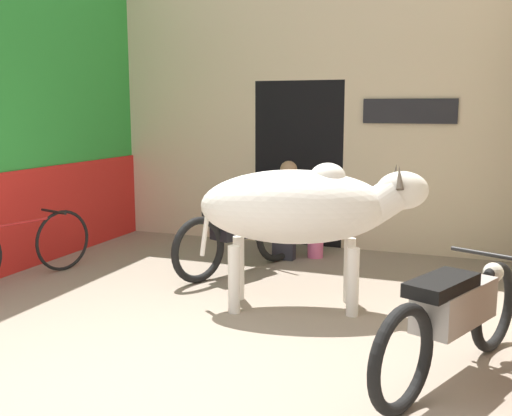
{
  "coord_description": "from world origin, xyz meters",
  "views": [
    {
      "loc": [
        2.23,
        -3.19,
        1.84
      ],
      "look_at": [
        0.26,
        2.01,
        0.91
      ],
      "focal_mm": 42.0,
      "sensor_mm": 36.0,
      "label": 1
    }
  ],
  "objects_px": {
    "motorcycle_near": "(454,315)",
    "shopkeeper_seated": "(287,206)",
    "motorcycle_far": "(240,232)",
    "cow": "(303,207)",
    "bicycle": "(19,248)",
    "plastic_stool": "(316,238)"
  },
  "relations": [
    {
      "from": "motorcycle_near",
      "to": "shopkeeper_seated",
      "type": "xyz_separation_m",
      "value": [
        -2.1,
        2.84,
        0.18
      ]
    },
    {
      "from": "plastic_stool",
      "to": "motorcycle_near",
      "type": "bearing_deg",
      "value": -59.18
    },
    {
      "from": "cow",
      "to": "shopkeeper_seated",
      "type": "bearing_deg",
      "value": 112.05
    },
    {
      "from": "motorcycle_near",
      "to": "motorcycle_far",
      "type": "xyz_separation_m",
      "value": [
        -2.39,
        2.02,
        0.0
      ]
    },
    {
      "from": "motorcycle_far",
      "to": "shopkeeper_seated",
      "type": "xyz_separation_m",
      "value": [
        0.29,
        0.82,
        0.18
      ]
    },
    {
      "from": "shopkeeper_seated",
      "to": "motorcycle_far",
      "type": "bearing_deg",
      "value": -109.42
    },
    {
      "from": "cow",
      "to": "bicycle",
      "type": "distance_m",
      "value": 3.14
    },
    {
      "from": "motorcycle_near",
      "to": "plastic_stool",
      "type": "xyz_separation_m",
      "value": [
        -1.76,
        2.95,
        -0.21
      ]
    },
    {
      "from": "bicycle",
      "to": "plastic_stool",
      "type": "relative_size",
      "value": 3.75
    },
    {
      "from": "cow",
      "to": "motorcycle_far",
      "type": "distance_m",
      "value": 1.47
    },
    {
      "from": "motorcycle_near",
      "to": "motorcycle_far",
      "type": "height_order",
      "value": "motorcycle_far"
    },
    {
      "from": "motorcycle_far",
      "to": "cow",
      "type": "bearing_deg",
      "value": -43.42
    },
    {
      "from": "motorcycle_near",
      "to": "bicycle",
      "type": "height_order",
      "value": "motorcycle_near"
    },
    {
      "from": "cow",
      "to": "shopkeeper_seated",
      "type": "xyz_separation_m",
      "value": [
        -0.72,
        1.77,
        -0.31
      ]
    },
    {
      "from": "motorcycle_near",
      "to": "cow",
      "type": "bearing_deg",
      "value": 142.19
    },
    {
      "from": "motorcycle_far",
      "to": "bicycle",
      "type": "distance_m",
      "value": 2.39
    },
    {
      "from": "cow",
      "to": "motorcycle_near",
      "type": "relative_size",
      "value": 1.12
    },
    {
      "from": "motorcycle_far",
      "to": "bicycle",
      "type": "height_order",
      "value": "motorcycle_far"
    },
    {
      "from": "motorcycle_near",
      "to": "plastic_stool",
      "type": "height_order",
      "value": "motorcycle_near"
    },
    {
      "from": "shopkeeper_seated",
      "to": "cow",
      "type": "bearing_deg",
      "value": -67.95
    },
    {
      "from": "motorcycle_near",
      "to": "plastic_stool",
      "type": "distance_m",
      "value": 3.44
    },
    {
      "from": "shopkeeper_seated",
      "to": "plastic_stool",
      "type": "xyz_separation_m",
      "value": [
        0.34,
        0.11,
        -0.39
      ]
    }
  ]
}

